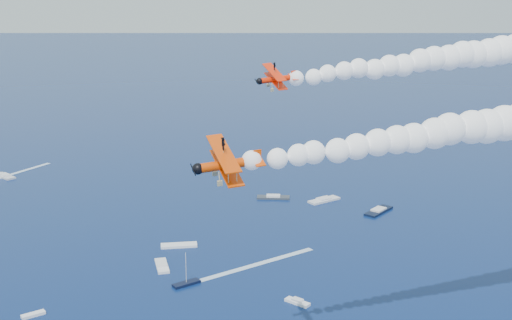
{
  "coord_description": "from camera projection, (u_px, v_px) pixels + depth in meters",
  "views": [
    {
      "loc": [
        2.84,
        -63.52,
        76.11
      ],
      "look_at": [
        0.59,
        25.27,
        52.55
      ],
      "focal_mm": 47.88,
      "sensor_mm": 36.0,
      "label": 1
    }
  ],
  "objects": [
    {
      "name": "smoke_trail_lead",
      "position": [
        475.0,
        54.0,
        111.23
      ],
      "size": [
        70.88,
        47.25,
        11.94
      ],
      "primitive_type": null,
      "rotation": [
        0.0,
        0.0,
        3.48
      ],
      "color": "white"
    },
    {
      "name": "boat_wakes",
      "position": [
        113.0,
        210.0,
        232.04
      ],
      "size": [
        126.77,
        117.35,
        0.04
      ],
      "color": "white",
      "rests_on": "ground"
    },
    {
      "name": "biplane_trail",
      "position": [
        229.0,
        164.0,
        78.86
      ],
      "size": [
        10.89,
        12.55,
        8.3
      ],
      "primitive_type": null,
      "rotation": [
        -0.24,
        0.07,
        3.45
      ],
      "color": "#E44004"
    },
    {
      "name": "smoke_trail_trail",
      "position": [
        487.0,
        125.0,
        87.41
      ],
      "size": [
        70.76,
        44.44,
        11.94
      ],
      "primitive_type": null,
      "rotation": [
        0.0,
        0.0,
        3.45
      ],
      "color": "white"
    },
    {
      "name": "spectator_boats",
      "position": [
        237.0,
        269.0,
        184.42
      ],
      "size": [
        219.66,
        180.51,
        0.7
      ],
      "color": "black",
      "rests_on": "ground"
    },
    {
      "name": "biplane_lead",
      "position": [
        277.0,
        79.0,
        101.83
      ],
      "size": [
        8.38,
        9.59,
        6.33
      ],
      "primitive_type": null,
      "rotation": [
        -0.26,
        0.07,
        3.48
      ],
      "color": "#FF2605"
    }
  ]
}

